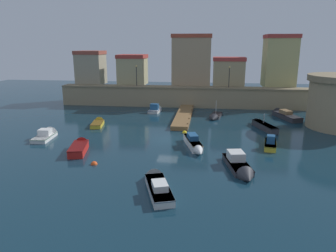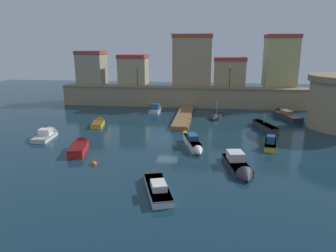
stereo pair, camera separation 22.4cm
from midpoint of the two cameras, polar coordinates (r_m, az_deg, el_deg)
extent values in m
plane|color=#112D3D|center=(38.72, -0.27, -2.50)|extent=(121.86, 121.86, 0.00)
cube|color=#9E8966|center=(59.43, 2.51, 5.19)|extent=(45.62, 2.86, 3.48)
cube|color=#817053|center=(59.16, 2.53, 6.97)|extent=(45.62, 3.16, 0.24)
cube|color=#9D9378|center=(66.81, -13.76, 9.86)|extent=(5.11, 4.71, 5.88)
cube|color=#964537|center=(66.66, -13.93, 12.68)|extent=(5.32, 4.90, 0.70)
cube|color=tan|center=(64.49, -6.47, 9.71)|extent=(5.22, 5.12, 5.17)
cube|color=#A93831|center=(64.32, -6.54, 12.32)|extent=(5.43, 5.33, 0.70)
cube|color=tan|center=(62.39, 4.15, 11.37)|extent=(7.25, 4.64, 8.99)
cube|color=#AB4530|center=(62.32, 4.24, 15.82)|extent=(7.54, 4.83, 0.70)
cube|color=tan|center=(62.21, 10.71, 9.20)|extent=(5.78, 3.98, 4.78)
cube|color=#AA3934|center=(62.03, 10.83, 11.72)|extent=(6.01, 4.14, 0.70)
cube|color=tan|center=(64.04, 19.24, 10.65)|extent=(5.57, 5.54, 8.89)
cube|color=#A63833|center=(63.97, 19.61, 14.93)|extent=(5.80, 5.76, 0.70)
cube|color=brown|center=(50.40, 2.71, 1.83)|extent=(2.34, 15.97, 0.59)
cylinder|color=brown|center=(56.57, 4.31, 3.25)|extent=(0.20, 0.20, 0.70)
cylinder|color=brown|center=(53.44, 4.12, 2.59)|extent=(0.20, 0.20, 0.70)
cylinder|color=brown|center=(50.32, 3.91, 1.85)|extent=(0.20, 0.20, 0.70)
cylinder|color=brown|center=(47.21, 3.67, 1.02)|extent=(0.20, 0.20, 0.70)
cylinder|color=brown|center=(44.12, 3.39, 0.06)|extent=(0.20, 0.20, 0.70)
cylinder|color=black|center=(60.29, -5.78, 8.83)|extent=(0.12, 0.12, 3.49)
sphere|color=#F9D172|center=(60.14, -5.83, 10.63)|extent=(0.32, 0.32, 0.32)
cylinder|color=black|center=(58.84, 10.80, 8.50)|extent=(0.12, 0.12, 3.45)
sphere|color=#F9D172|center=(58.69, 10.89, 10.32)|extent=(0.32, 0.32, 0.32)
cube|color=silver|center=(54.56, -2.48, 2.75)|extent=(1.94, 3.39, 0.49)
cone|color=silver|center=(56.49, -1.96, 3.16)|extent=(1.66, 1.05, 1.58)
cube|color=#525674|center=(54.52, -2.49, 2.97)|extent=(1.98, 3.46, 0.08)
cube|color=navy|center=(54.16, -2.57, 3.47)|extent=(1.42, 1.07, 1.00)
cube|color=#99B7C6|center=(54.60, -2.44, 3.61)|extent=(1.21, 0.16, 0.60)
cube|color=red|center=(35.44, -15.94, -3.99)|extent=(2.37, 4.29, 0.84)
cone|color=red|center=(37.82, -15.23, -2.77)|extent=(1.67, 1.42, 1.46)
cube|color=#630E0D|center=(35.32, -15.98, -3.40)|extent=(2.42, 4.38, 0.08)
cube|color=gold|center=(37.64, 17.73, -3.24)|extent=(1.90, 4.03, 0.60)
cone|color=gold|center=(39.97, 17.77, -2.22)|extent=(1.32, 1.28, 1.14)
cube|color=#6B6216|center=(37.57, 17.75, -2.86)|extent=(1.94, 4.11, 0.08)
cube|color=navy|center=(37.16, 17.81, -2.27)|extent=(1.04, 1.16, 0.89)
cube|color=#99B7C6|center=(37.64, 17.82, -2.00)|extent=(0.77, 0.20, 0.53)
cube|color=silver|center=(25.28, -1.92, -11.33)|extent=(3.10, 5.37, 0.60)
cone|color=silver|center=(28.19, -3.00, -8.52)|extent=(1.83, 1.79, 1.46)
cube|color=slate|center=(25.17, -1.92, -10.80)|extent=(3.16, 5.48, 0.08)
cube|color=silver|center=(24.62, -1.75, -10.63)|extent=(1.55, 1.87, 0.52)
cube|color=#333338|center=(45.29, 16.83, -0.09)|extent=(2.80, 5.61, 0.80)
cone|color=#333338|center=(48.25, 14.99, 0.90)|extent=(1.47, 1.67, 1.09)
cube|color=black|center=(45.21, 16.86, 0.35)|extent=(2.86, 5.72, 0.08)
cylinder|color=#B2B2B7|center=(45.38, 16.70, 1.36)|extent=(0.08, 0.08, 1.39)
cube|color=gold|center=(46.23, -12.69, 0.31)|extent=(2.01, 3.71, 0.57)
cone|color=gold|center=(48.34, -12.25, 0.95)|extent=(1.51, 1.20, 1.36)
cube|color=brown|center=(46.17, -12.71, 0.61)|extent=(2.05, 3.79, 0.08)
cube|color=#333338|center=(51.43, 8.50, 1.89)|extent=(2.18, 4.18, 0.50)
cone|color=#333338|center=(49.03, 8.01, 1.29)|extent=(1.58, 1.35, 1.40)
cube|color=black|center=(51.38, 8.51, 2.12)|extent=(2.22, 4.26, 0.08)
cylinder|color=#B2B2B7|center=(50.79, 8.49, 3.30)|extent=(0.08, 0.08, 2.22)
cube|color=#333338|center=(30.94, 12.10, -6.76)|extent=(2.63, 5.24, 0.53)
cone|color=#333338|center=(28.15, 13.82, -9.05)|extent=(1.86, 1.68, 1.63)
cube|color=black|center=(30.86, 12.12, -6.37)|extent=(2.68, 5.34, 0.08)
cube|color=silver|center=(31.25, 11.88, -5.21)|extent=(1.74, 1.96, 0.82)
cube|color=#333338|center=(52.91, 20.43, 1.61)|extent=(3.55, 6.20, 0.72)
cone|color=#333338|center=(55.95, 18.52, 2.43)|extent=(2.01, 1.85, 1.65)
cube|color=black|center=(52.85, 20.46, 1.94)|extent=(3.62, 6.32, 0.08)
cube|color=olive|center=(53.13, 20.26, 2.38)|extent=(1.77, 2.30, 0.57)
cube|color=white|center=(41.78, -21.45, -1.92)|extent=(2.17, 4.12, 0.48)
cone|color=white|center=(43.99, -20.20, -1.01)|extent=(1.82, 1.27, 1.72)
cube|color=#547D63|center=(41.73, -21.48, -1.66)|extent=(2.22, 4.20, 0.08)
cube|color=silver|center=(41.92, -21.35, -1.01)|extent=(1.50, 1.39, 0.72)
cube|color=white|center=(36.32, 4.28, -3.03)|extent=(2.51, 5.33, 0.81)
cone|color=white|center=(33.31, 5.48, -4.69)|extent=(1.43, 1.64, 1.10)
cube|color=#87775C|center=(36.21, 4.29, -2.48)|extent=(2.56, 5.43, 0.08)
cube|color=navy|center=(36.24, 4.26, -1.91)|extent=(1.45, 2.08, 0.59)
sphere|color=yellow|center=(41.74, 2.84, -1.26)|extent=(0.64, 0.64, 0.64)
sphere|color=#EA4C19|center=(31.84, -13.30, -6.73)|extent=(0.65, 0.65, 0.65)
camera|label=1|loc=(0.11, -90.17, -0.04)|focal=33.97mm
camera|label=2|loc=(0.11, 89.83, 0.04)|focal=33.97mm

